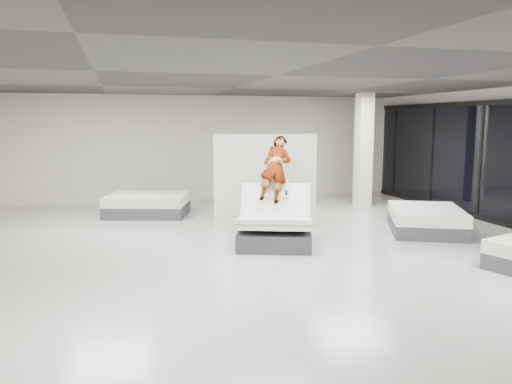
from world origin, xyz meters
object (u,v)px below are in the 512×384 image
at_px(hero_bed, 275,226).
at_px(flat_bed_left_far, 148,205).
at_px(column, 363,150).
at_px(divider_panel, 265,181).
at_px(remote, 286,193).
at_px(person, 276,182).
at_px(flat_bed_right_far, 426,220).

bearing_deg(hero_bed, flat_bed_left_far, 121.45).
distance_m(flat_bed_left_far, column, 6.17).
height_order(hero_bed, divider_panel, divider_panel).
relative_size(remote, column, 0.04).
bearing_deg(divider_panel, person, -81.29).
distance_m(person, flat_bed_left_far, 4.28).
bearing_deg(person, remote, -57.85).
height_order(remote, flat_bed_left_far, remote).
height_order(divider_panel, flat_bed_right_far, divider_panel).
bearing_deg(divider_panel, hero_bed, -83.94).
bearing_deg(person, hero_bed, -90.00).
distance_m(divider_panel, flat_bed_left_far, 3.41).
xyz_separation_m(divider_panel, flat_bed_left_far, (-2.55, 2.13, -0.79)).
height_order(person, remote, person).
bearing_deg(remote, flat_bed_left_far, 142.43).
height_order(person, divider_panel, divider_panel).
xyz_separation_m(hero_bed, column, (3.73, 3.56, 1.24)).
bearing_deg(hero_bed, divider_panel, 80.96).
xyz_separation_m(person, remote, (0.09, -0.40, -0.16)).
bearing_deg(person, divider_panel, 102.96).
relative_size(divider_panel, flat_bed_right_far, 0.98).
distance_m(hero_bed, flat_bed_left_far, 4.39).
relative_size(hero_bed, flat_bed_right_far, 0.93).
relative_size(person, flat_bed_right_far, 0.64).
height_order(person, flat_bed_left_far, person).
bearing_deg(flat_bed_right_far, column, 86.39).
bearing_deg(flat_bed_right_far, person, 176.60).
bearing_deg(hero_bed, remote, -22.52).
xyz_separation_m(person, column, (3.62, 3.24, 0.41)).
height_order(hero_bed, flat_bed_left_far, hero_bed).
xyz_separation_m(hero_bed, remote, (0.20, -0.08, 0.66)).
relative_size(hero_bed, flat_bed_left_far, 0.95).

